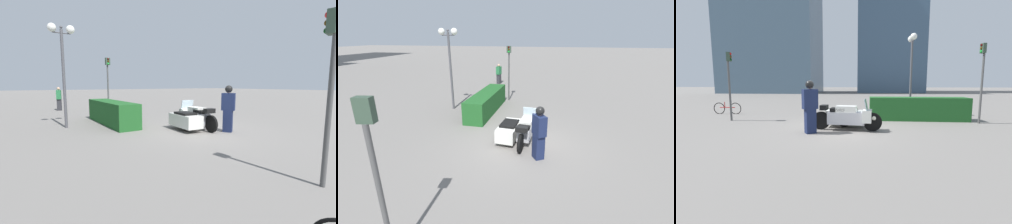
# 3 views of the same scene
# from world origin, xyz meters

# --- Properties ---
(ground_plane) EXTENTS (160.00, 160.00, 0.00)m
(ground_plane) POSITION_xyz_m (0.00, 0.00, 0.00)
(ground_plane) COLOR slate
(police_motorcycle) EXTENTS (2.59, 1.45, 1.16)m
(police_motorcycle) POSITION_xyz_m (0.47, 0.16, 0.47)
(police_motorcycle) COLOR black
(police_motorcycle) RESTS_ON ground
(officer_rider) EXTENTS (0.58, 0.52, 1.83)m
(officer_rider) POSITION_xyz_m (-0.80, -0.76, 0.96)
(officer_rider) COLOR #192347
(officer_rider) RESTS_ON ground
(hedge_bush_curbside) EXTENTS (4.46, 0.98, 1.07)m
(hedge_bush_curbside) POSITION_xyz_m (3.55, 2.41, 0.53)
(hedge_bush_curbside) COLOR #1E5623
(hedge_bush_curbside) RESTS_ON ground
(twin_lamp_post) EXTENTS (0.35, 1.05, 4.31)m
(twin_lamp_post) POSITION_xyz_m (3.60, 4.42, 3.30)
(twin_lamp_post) COLOR #4C4C51
(twin_lamp_post) RESTS_ON ground
(traffic_light_near) EXTENTS (0.23, 0.27, 3.36)m
(traffic_light_near) POSITION_xyz_m (5.98, 1.73, 2.21)
(traffic_light_near) COLOR #4C4C4C
(traffic_light_near) RESTS_ON ground
(traffic_light_far) EXTENTS (0.22, 0.28, 3.10)m
(traffic_light_far) POSITION_xyz_m (-5.05, 1.49, 2.06)
(traffic_light_far) COLOR #4C4C4C
(traffic_light_far) RESTS_ON ground
(pedestrian_bystander) EXTENTS (0.53, 0.40, 1.68)m
(pedestrian_bystander) POSITION_xyz_m (11.00, 3.71, 0.84)
(pedestrian_bystander) COLOR #2D2D33
(pedestrian_bystander) RESTS_ON ground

